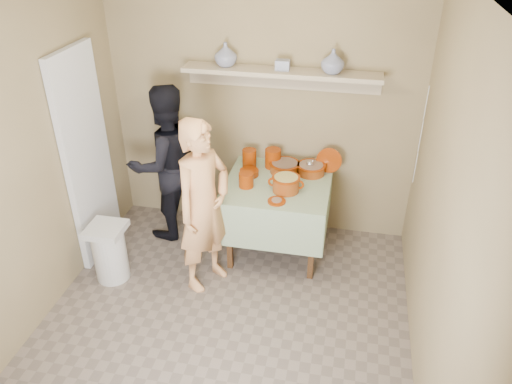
% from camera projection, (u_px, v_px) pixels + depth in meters
% --- Properties ---
extents(ground, '(3.50, 3.50, 0.00)m').
position_uv_depth(ground, '(219.00, 339.00, 3.99)').
color(ground, '#6D5F56').
rests_on(ground, ground).
extents(tile_panel, '(0.06, 0.70, 2.00)m').
position_uv_depth(tile_panel, '(87.00, 158.00, 4.54)').
color(tile_panel, silver).
rests_on(tile_panel, ground).
extents(plate_stack_a, '(0.14, 0.14, 0.18)m').
position_uv_depth(plate_stack_a, '(249.00, 158.00, 4.87)').
color(plate_stack_a, '#752304').
rests_on(plate_stack_a, serving_table).
extents(plate_stack_b, '(0.16, 0.16, 0.19)m').
position_uv_depth(plate_stack_b, '(273.00, 158.00, 4.86)').
color(plate_stack_b, '#752304').
rests_on(plate_stack_b, serving_table).
extents(bowl_stack, '(0.14, 0.14, 0.14)m').
position_uv_depth(bowl_stack, '(246.00, 180.00, 4.54)').
color(bowl_stack, '#752304').
rests_on(bowl_stack, serving_table).
extents(empty_bowl, '(0.18, 0.18, 0.05)m').
position_uv_depth(empty_bowl, '(249.00, 173.00, 4.75)').
color(empty_bowl, '#752304').
rests_on(empty_bowl, serving_table).
extents(propped_lid, '(0.25, 0.09, 0.24)m').
position_uv_depth(propped_lid, '(329.00, 160.00, 4.77)').
color(propped_lid, '#752304').
rests_on(propped_lid, serving_table).
extents(vase_right, '(0.24, 0.24, 0.21)m').
position_uv_depth(vase_right, '(333.00, 61.00, 4.32)').
color(vase_right, navy).
rests_on(vase_right, wall_shelf).
extents(vase_left, '(0.28, 0.28, 0.21)m').
position_uv_depth(vase_left, '(226.00, 54.00, 4.50)').
color(vase_left, navy).
rests_on(vase_left, wall_shelf).
extents(ceramic_box, '(0.13, 0.09, 0.09)m').
position_uv_depth(ceramic_box, '(283.00, 65.00, 4.43)').
color(ceramic_box, navy).
rests_on(ceramic_box, wall_shelf).
extents(person_cook, '(0.60, 0.69, 1.58)m').
position_uv_depth(person_cook, '(204.00, 207.00, 4.22)').
color(person_cook, tan).
rests_on(person_cook, ground).
extents(person_helper, '(0.98, 0.97, 1.60)m').
position_uv_depth(person_helper, '(167.00, 164.00, 4.89)').
color(person_helper, black).
rests_on(person_helper, ground).
extents(room_shell, '(3.04, 3.54, 2.62)m').
position_uv_depth(room_shell, '(209.00, 159.00, 3.17)').
color(room_shell, '#8F7C57').
rests_on(room_shell, ground).
extents(serving_table, '(0.97, 0.97, 0.76)m').
position_uv_depth(serving_table, '(278.00, 193.00, 4.70)').
color(serving_table, '#4C2D16').
rests_on(serving_table, ground).
extents(cazuela_meat_a, '(0.30, 0.30, 0.10)m').
position_uv_depth(cazuela_meat_a, '(285.00, 166.00, 4.80)').
color(cazuela_meat_a, '#6F2606').
rests_on(cazuela_meat_a, serving_table).
extents(cazuela_meat_b, '(0.28, 0.28, 0.10)m').
position_uv_depth(cazuela_meat_b, '(311.00, 168.00, 4.76)').
color(cazuela_meat_b, '#6F2606').
rests_on(cazuela_meat_b, serving_table).
extents(ladle, '(0.08, 0.26, 0.19)m').
position_uv_depth(ladle, '(310.00, 164.00, 4.72)').
color(ladle, silver).
rests_on(ladle, cazuela_meat_b).
extents(cazuela_rice, '(0.33, 0.25, 0.14)m').
position_uv_depth(cazuela_rice, '(286.00, 183.00, 4.47)').
color(cazuela_rice, '#6F2606').
rests_on(cazuela_rice, serving_table).
extents(front_plate, '(0.16, 0.16, 0.03)m').
position_uv_depth(front_plate, '(277.00, 201.00, 4.33)').
color(front_plate, '#752304').
rests_on(front_plate, serving_table).
extents(wall_shelf, '(1.80, 0.25, 0.21)m').
position_uv_depth(wall_shelf, '(281.00, 74.00, 4.50)').
color(wall_shelf, tan).
rests_on(wall_shelf, room_shell).
extents(trash_bin, '(0.32, 0.32, 0.56)m').
position_uv_depth(trash_bin, '(110.00, 252.00, 4.51)').
color(trash_bin, silver).
rests_on(trash_bin, ground).
extents(electrical_cord, '(0.01, 0.05, 0.90)m').
position_uv_depth(electrical_cord, '(421.00, 136.00, 4.35)').
color(electrical_cord, silver).
rests_on(electrical_cord, wall_shelf).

